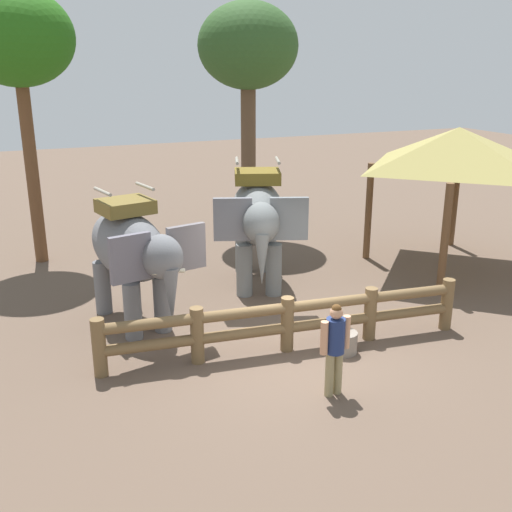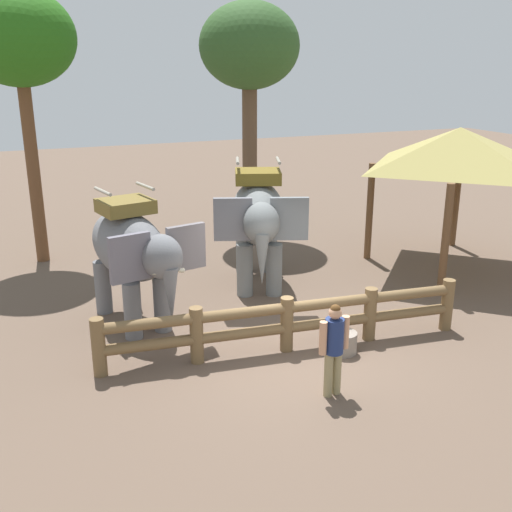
{
  "view_description": "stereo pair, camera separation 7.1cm",
  "coord_description": "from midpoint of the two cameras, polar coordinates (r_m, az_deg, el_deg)",
  "views": [
    {
      "loc": [
        -4.46,
        -9.02,
        5.16
      ],
      "look_at": [
        0.0,
        1.64,
        1.4
      ],
      "focal_mm": 42.38,
      "sensor_mm": 36.0,
      "label": 1
    },
    {
      "loc": [
        -4.4,
        -9.05,
        5.16
      ],
      "look_at": [
        0.0,
        1.64,
        1.4
      ],
      "focal_mm": 42.38,
      "sensor_mm": 36.0,
      "label": 2
    }
  ],
  "objects": [
    {
      "name": "tree_back_center",
      "position": [
        18.07,
        -0.51,
        18.81
      ],
      "size": [
        2.86,
        2.86,
        6.77
      ],
      "color": "brown",
      "rests_on": "ground"
    },
    {
      "name": "feed_bucket",
      "position": [
        11.36,
        8.43,
        -8.08
      ],
      "size": [
        0.5,
        0.5,
        0.4
      ],
      "color": "gray",
      "rests_on": "ground"
    },
    {
      "name": "log_fence",
      "position": [
        11.17,
        3.11,
        -6.08
      ],
      "size": [
        6.94,
        0.97,
        1.05
      ],
      "color": "brown",
      "rests_on": "ground"
    },
    {
      "name": "tree_far_left",
      "position": [
        16.54,
        -21.38,
        18.36
      ],
      "size": [
        2.77,
        2.77,
        6.86
      ],
      "color": "brown",
      "rests_on": "ground"
    },
    {
      "name": "tourist_woman_in_black",
      "position": [
        9.69,
        7.57,
        -8.19
      ],
      "size": [
        0.55,
        0.34,
        1.57
      ],
      "color": "#998A5E",
      "rests_on": "ground"
    },
    {
      "name": "elephant_near_left",
      "position": [
        12.13,
        -11.39,
        0.51
      ],
      "size": [
        2.06,
        3.36,
        2.82
      ],
      "color": "slate",
      "rests_on": "ground"
    },
    {
      "name": "thatched_shelter",
      "position": [
        15.93,
        18.71,
        9.51
      ],
      "size": [
        4.14,
        4.14,
        3.6
      ],
      "color": "brown",
      "rests_on": "ground"
    },
    {
      "name": "ground_plane",
      "position": [
        11.31,
        3.39,
        -9.17
      ],
      "size": [
        60.0,
        60.0,
        0.0
      ],
      "primitive_type": "plane",
      "color": "brown"
    },
    {
      "name": "elephant_center",
      "position": [
        14.01,
        0.37,
        3.67
      ],
      "size": [
        2.52,
        3.59,
        3.01
      ],
      "color": "slate",
      "rests_on": "ground"
    }
  ]
}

